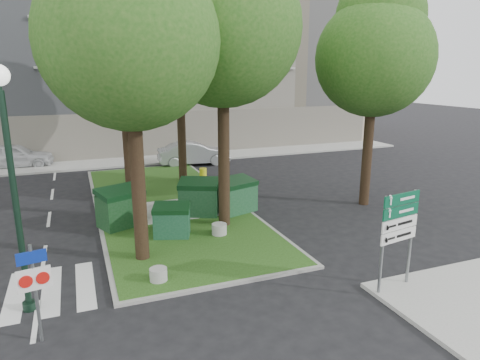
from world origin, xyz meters
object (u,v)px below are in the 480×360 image
bollard_mid (180,223)px  litter_bin (203,174)px  bollard_left (158,274)px  street_lamp (10,164)px  car_silver (193,153)px  tree_median_near_left (131,22)px  dumpster_a (121,207)px  tree_median_near_right (224,12)px  directional_sign (399,226)px  tree_street_right (376,46)px  tree_median_far (179,24)px  dumpster_b (172,220)px  dumpster_c (199,197)px  dumpster_d (236,195)px  bollard_right (219,229)px  car_white (14,156)px  tree_median_mid (123,47)px  traffic_sign_pole (34,281)px

bollard_mid → litter_bin: 7.41m
bollard_left → street_lamp: street_lamp is taller
bollard_left → car_silver: bearing=71.2°
tree_median_near_left → street_lamp: bearing=-149.1°
dumpster_a → street_lamp: size_ratio=0.32×
tree_median_near_right → directional_sign: bearing=-68.3°
tree_street_right → litter_bin: (-5.89, 6.43, -6.52)m
tree_median_far → directional_sign: tree_median_far is taller
street_lamp → litter_bin: bearing=54.1°
tree_median_far → dumpster_b: tree_median_far is taller
dumpster_c → dumpster_d: dumpster_c is taller
bollard_right → tree_median_far: bearing=84.5°
bollard_mid → car_white: (-7.13, 14.81, 0.45)m
dumpster_c → litter_bin: (1.78, 5.46, -0.38)m
tree_median_near_left → car_silver: bearing=68.5°
tree_street_right → tree_median_near_right: bearing=-175.9°
dumpster_d → bollard_left: 6.66m
dumpster_c → bollard_right: size_ratio=3.52×
bollard_left → dumpster_a: bearing=95.3°
tree_street_right → dumpster_d: tree_street_right is taller
dumpster_c → bollard_mid: 1.84m
street_lamp → dumpster_c: bearing=41.7°
tree_median_mid → tree_street_right: bearing=-21.8°
tree_median_mid → tree_median_far: size_ratio=0.84×
tree_median_near_left → car_silver: tree_median_near_left is taller
dumpster_a → dumpster_b: dumpster_a is taller
bollard_mid → dumpster_b: bearing=-124.6°
tree_street_right → traffic_sign_pole: 15.68m
tree_median_near_left → bollard_mid: (1.68, 2.13, -6.99)m
dumpster_a → dumpster_d: dumpster_a is taller
tree_median_near_right → bollard_right: bearing=-121.6°
bollard_mid → car_silver: 12.12m
dumpster_c → traffic_sign_pole: 9.05m
dumpster_a → traffic_sign_pole: size_ratio=0.84×
tree_street_right → bollard_right: (-7.63, -1.52, -6.66)m
tree_median_mid → bollard_right: (2.37, -5.52, -6.66)m
tree_median_near_right → tree_median_mid: tree_median_near_right is taller
tree_median_near_right → tree_street_right: size_ratio=1.14×
bollard_right → tree_median_near_left: bearing=-161.1°
bollard_right → traffic_sign_pole: (-5.77, -4.50, 1.19)m
tree_median_mid → tree_median_far: bearing=43.2°
bollard_mid → street_lamp: bearing=-140.4°
directional_sign → street_lamp: bearing=154.6°
street_lamp → directional_sign: street_lamp is taller
tree_median_near_right → street_lamp: (-6.76, -3.95, -4.14)m
tree_median_near_right → dumpster_a: (-3.87, 1.23, -7.13)m
tree_median_far → dumpster_d: tree_median_far is taller
dumpster_a → dumpster_c: 3.21m
bollard_left → tree_median_mid: bearing=87.2°
tree_median_far → traffic_sign_pole: bearing=-116.9°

